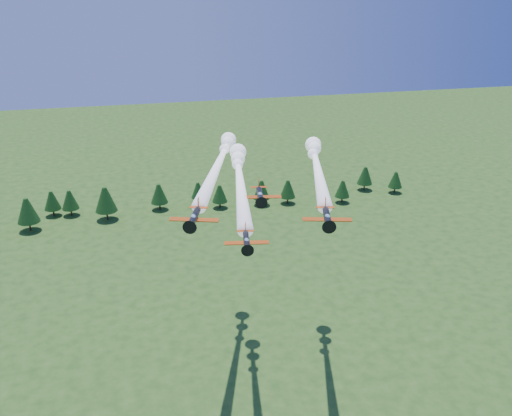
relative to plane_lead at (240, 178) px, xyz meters
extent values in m
cylinder|color=black|center=(-4.76, -27.62, 0.00)|extent=(1.71, 4.94, 0.90)
cone|color=black|center=(-5.24, -30.41, 0.00)|extent=(1.02, 0.95, 0.90)
cone|color=black|center=(-5.34, -30.94, 0.00)|extent=(0.46, 0.47, 0.40)
cylinder|color=black|center=(-5.36, -31.09, 0.00)|extent=(1.87, 0.36, 1.89)
cube|color=#C5470E|center=(-4.82, -27.97, -0.29)|extent=(6.77, 2.33, 0.11)
cube|color=#C5470E|center=(-4.22, -24.47, 0.05)|extent=(2.70, 1.20, 0.06)
cube|color=#C5470E|center=(-4.20, -24.38, 0.76)|extent=(0.22, 0.86, 1.30)
ellipsoid|color=#84A2CC|center=(-4.90, -28.42, 0.36)|extent=(0.82, 1.17, 0.56)
sphere|color=white|center=(1.31, 7.59, 0.00)|extent=(2.30, 2.30, 2.30)
sphere|color=white|center=(2.08, 12.07, 0.00)|extent=(3.00, 3.00, 3.00)
sphere|color=white|center=(2.85, 16.55, 0.00)|extent=(3.70, 3.70, 3.70)
cylinder|color=black|center=(-11.08, -16.76, -0.12)|extent=(2.86, 5.98, 1.10)
cone|color=black|center=(-12.14, -20.05, -0.12)|extent=(1.35, 1.28, 1.10)
cone|color=black|center=(-12.34, -20.68, -0.12)|extent=(0.61, 0.62, 0.48)
cylinder|color=black|center=(-12.40, -20.86, -0.12)|extent=(2.21, 0.75, 2.31)
cube|color=#C5470E|center=(-11.21, -17.18, -0.47)|extent=(8.19, 3.90, 0.13)
cube|color=#C5470E|center=(-9.88, -13.05, -0.07)|extent=(3.32, 1.87, 0.08)
cube|color=#C5470E|center=(-9.85, -12.95, 0.81)|extent=(0.41, 1.02, 1.59)
ellipsoid|color=#84A2CC|center=(-11.38, -17.70, 0.32)|extent=(1.16, 1.50, 0.69)
sphere|color=white|center=(0.62, 19.52, -0.12)|extent=(2.30, 2.30, 2.30)
sphere|color=white|center=(2.08, 24.06, -0.12)|extent=(3.00, 3.00, 3.00)
sphere|color=white|center=(3.54, 28.60, -0.12)|extent=(3.70, 3.70, 3.70)
cylinder|color=black|center=(9.74, -22.65, 0.30)|extent=(2.59, 5.89, 1.08)
cone|color=black|center=(8.83, -25.92, 0.30)|extent=(1.30, 1.22, 1.08)
cone|color=black|center=(8.66, -26.54, 0.30)|extent=(0.59, 0.59, 0.47)
cylinder|color=black|center=(8.61, -26.72, 0.30)|extent=(2.19, 0.64, 2.26)
cube|color=#C5470E|center=(9.62, -23.06, -0.05)|extent=(8.06, 3.52, 0.13)
cube|color=#C5470E|center=(10.76, -18.97, 0.35)|extent=(3.25, 1.71, 0.08)
cube|color=#C5470E|center=(10.78, -18.86, 1.21)|extent=(0.37, 1.01, 1.56)
ellipsoid|color=#84A2CC|center=(9.48, -23.58, 0.73)|extent=(1.09, 1.45, 0.67)
sphere|color=white|center=(18.80, 10.09, 0.30)|extent=(2.30, 2.30, 2.30)
sphere|color=white|center=(19.92, 14.13, 0.30)|extent=(3.00, 3.00, 3.00)
sphere|color=white|center=(21.04, 18.18, 0.30)|extent=(3.70, 3.70, 3.70)
cylinder|color=black|center=(1.17, -11.87, 0.86)|extent=(1.95, 5.56, 1.01)
cone|color=black|center=(0.61, -15.01, 0.86)|extent=(1.16, 1.07, 1.01)
cone|color=black|center=(0.50, -15.61, 0.86)|extent=(0.52, 0.53, 0.45)
cylinder|color=black|center=(0.47, -15.78, 0.86)|extent=(2.10, 0.41, 2.13)
cube|color=#C5470E|center=(1.10, -12.26, 0.53)|extent=(7.62, 2.65, 0.12)
cube|color=#C5470E|center=(1.79, -8.32, 0.91)|extent=(3.04, 1.36, 0.07)
cube|color=#C5470E|center=(1.81, -8.22, 1.72)|extent=(0.26, 0.96, 1.47)
ellipsoid|color=#84A2CC|center=(1.01, -12.76, 1.26)|extent=(0.93, 1.32, 0.63)
cylinder|color=#382314|center=(10.92, 89.40, -41.90)|extent=(0.60, 0.60, 2.45)
cone|color=#103811|center=(10.92, 89.40, -37.53)|extent=(5.59, 5.59, 6.29)
cylinder|color=#382314|center=(-41.84, 94.62, -41.81)|extent=(0.60, 0.60, 2.62)
cone|color=#103811|center=(-41.84, 94.62, -37.14)|extent=(5.99, 5.99, 6.74)
cylinder|color=#382314|center=(80.49, 88.90, -41.93)|extent=(0.60, 0.60, 2.39)
cone|color=#103811|center=(80.49, 88.90, -37.66)|extent=(5.46, 5.46, 6.15)
cylinder|color=#382314|center=(-29.37, 87.79, -41.45)|extent=(0.60, 0.60, 3.35)
cone|color=#103811|center=(-29.37, 87.79, -35.48)|extent=(7.65, 7.65, 8.60)
cylinder|color=#382314|center=(70.14, 94.63, -41.79)|extent=(0.60, 0.60, 2.67)
cone|color=#103811|center=(70.14, 94.63, -37.03)|extent=(6.10, 6.10, 6.86)
cylinder|color=#382314|center=(36.36, 87.91, -41.86)|extent=(0.60, 0.60, 2.53)
cone|color=#103811|center=(36.36, 87.91, -37.33)|extent=(5.79, 5.79, 6.52)
cylinder|color=#382314|center=(56.52, 83.97, -41.92)|extent=(0.60, 0.60, 2.41)
cone|color=#103811|center=(56.52, 83.97, -37.61)|extent=(5.52, 5.52, 6.21)
cylinder|color=#382314|center=(-10.72, 92.83, -41.77)|extent=(0.60, 0.60, 2.72)
cone|color=#103811|center=(-10.72, 92.83, -36.92)|extent=(6.21, 6.21, 6.99)
cylinder|color=#382314|center=(-47.99, 95.81, -41.84)|extent=(0.60, 0.60, 2.56)
cone|color=#103811|center=(-47.99, 95.81, -37.28)|extent=(5.85, 5.85, 6.58)
cylinder|color=#382314|center=(26.44, 88.47, -41.79)|extent=(0.60, 0.60, 2.67)
cone|color=#103811|center=(26.44, 88.47, -37.03)|extent=(6.10, 6.10, 6.86)
cylinder|color=#382314|center=(3.87, 95.67, -41.98)|extent=(0.60, 0.60, 2.29)
cone|color=#103811|center=(3.87, 95.67, -37.90)|extent=(5.23, 5.23, 5.88)
cylinder|color=#382314|center=(-54.52, 84.28, -41.51)|extent=(0.60, 0.60, 3.23)
cone|color=#103811|center=(-54.52, 84.28, -35.75)|extent=(7.37, 7.37, 8.29)
camera|label=1|loc=(-21.11, -102.51, 36.71)|focal=40.00mm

